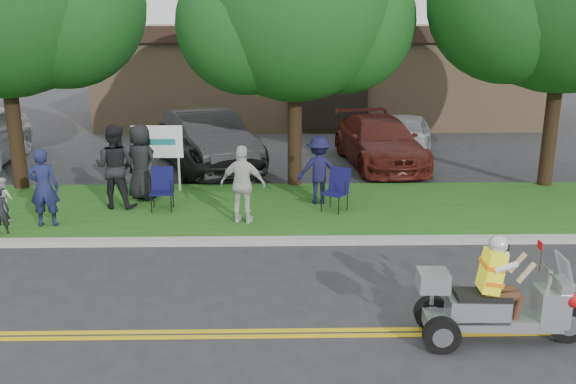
{
  "coord_description": "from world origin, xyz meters",
  "views": [
    {
      "loc": [
        0.02,
        -8.17,
        4.26
      ],
      "look_at": [
        0.22,
        2.0,
        1.36
      ],
      "focal_mm": 38.0,
      "sensor_mm": 36.0,
      "label": 1
    }
  ],
  "objects_px": {
    "lawn_chair_b": "(162,186)",
    "parked_car_left": "(208,139)",
    "parked_car_right": "(380,142)",
    "parked_car_far_right": "(403,137)",
    "spectator_adult_mid": "(115,167)",
    "lawn_chair_a": "(337,187)",
    "spectator_adult_left": "(44,188)",
    "parked_car_mid": "(209,144)",
    "trike_scooter": "(495,305)",
    "spectator_adult_right": "(243,185)"
  },
  "relations": [
    {
      "from": "lawn_chair_b",
      "to": "parked_car_left",
      "type": "relative_size",
      "value": 0.19
    },
    {
      "from": "parked_car_right",
      "to": "parked_car_far_right",
      "type": "bearing_deg",
      "value": 34.41
    },
    {
      "from": "spectator_adult_mid",
      "to": "parked_car_right",
      "type": "xyz_separation_m",
      "value": [
        6.74,
        4.5,
        -0.34
      ]
    },
    {
      "from": "lawn_chair_a",
      "to": "parked_car_right",
      "type": "distance_m",
      "value": 5.11
    },
    {
      "from": "spectator_adult_left",
      "to": "parked_car_mid",
      "type": "relative_size",
      "value": 0.32
    },
    {
      "from": "trike_scooter",
      "to": "parked_car_right",
      "type": "height_order",
      "value": "trike_scooter"
    },
    {
      "from": "spectator_adult_mid",
      "to": "trike_scooter",
      "type": "bearing_deg",
      "value": 147.81
    },
    {
      "from": "lawn_chair_a",
      "to": "spectator_adult_right",
      "type": "relative_size",
      "value": 0.58
    },
    {
      "from": "spectator_adult_mid",
      "to": "parked_car_left",
      "type": "relative_size",
      "value": 0.38
    },
    {
      "from": "trike_scooter",
      "to": "spectator_adult_right",
      "type": "distance_m",
      "value": 6.07
    },
    {
      "from": "spectator_adult_mid",
      "to": "parked_car_right",
      "type": "bearing_deg",
      "value": -136.14
    },
    {
      "from": "lawn_chair_b",
      "to": "spectator_adult_right",
      "type": "height_order",
      "value": "spectator_adult_right"
    },
    {
      "from": "spectator_adult_mid",
      "to": "spectator_adult_right",
      "type": "height_order",
      "value": "spectator_adult_mid"
    },
    {
      "from": "spectator_adult_mid",
      "to": "parked_car_far_right",
      "type": "height_order",
      "value": "spectator_adult_mid"
    },
    {
      "from": "spectator_adult_left",
      "to": "spectator_adult_right",
      "type": "distance_m",
      "value": 4.08
    },
    {
      "from": "lawn_chair_a",
      "to": "spectator_adult_mid",
      "type": "height_order",
      "value": "spectator_adult_mid"
    },
    {
      "from": "lawn_chair_b",
      "to": "parked_car_right",
      "type": "relative_size",
      "value": 0.19
    },
    {
      "from": "spectator_adult_right",
      "to": "parked_car_mid",
      "type": "xyz_separation_m",
      "value": [
        -1.28,
        5.35,
        -0.21
      ]
    },
    {
      "from": "spectator_adult_left",
      "to": "parked_car_mid",
      "type": "xyz_separation_m",
      "value": [
        2.8,
        5.49,
        -0.21
      ]
    },
    {
      "from": "trike_scooter",
      "to": "spectator_adult_mid",
      "type": "bearing_deg",
      "value": 140.06
    },
    {
      "from": "spectator_adult_right",
      "to": "parked_car_mid",
      "type": "distance_m",
      "value": 5.5
    },
    {
      "from": "parked_car_right",
      "to": "lawn_chair_a",
      "type": "bearing_deg",
      "value": -116.68
    },
    {
      "from": "spectator_adult_mid",
      "to": "parked_car_mid",
      "type": "xyz_separation_m",
      "value": [
        1.65,
        4.21,
        -0.33
      ]
    },
    {
      "from": "parked_car_far_right",
      "to": "lawn_chair_a",
      "type": "bearing_deg",
      "value": -99.07
    },
    {
      "from": "spectator_adult_left",
      "to": "parked_car_right",
      "type": "height_order",
      "value": "spectator_adult_left"
    },
    {
      "from": "parked_car_far_right",
      "to": "spectator_adult_mid",
      "type": "bearing_deg",
      "value": -129.22
    },
    {
      "from": "parked_car_left",
      "to": "lawn_chair_a",
      "type": "bearing_deg",
      "value": -77.84
    },
    {
      "from": "parked_car_far_right",
      "to": "parked_car_right",
      "type": "bearing_deg",
      "value": -122.75
    },
    {
      "from": "spectator_adult_left",
      "to": "parked_car_right",
      "type": "relative_size",
      "value": 0.33
    },
    {
      "from": "trike_scooter",
      "to": "lawn_chair_b",
      "type": "distance_m",
      "value": 8.03
    },
    {
      "from": "spectator_adult_mid",
      "to": "spectator_adult_left",
      "type": "bearing_deg",
      "value": 58.23
    },
    {
      "from": "lawn_chair_b",
      "to": "parked_car_mid",
      "type": "bearing_deg",
      "value": 79.36
    },
    {
      "from": "lawn_chair_a",
      "to": "spectator_adult_left",
      "type": "xyz_separation_m",
      "value": [
        -6.14,
        -0.97,
        0.28
      ]
    },
    {
      "from": "lawn_chair_b",
      "to": "spectator_adult_mid",
      "type": "height_order",
      "value": "spectator_adult_mid"
    },
    {
      "from": "parked_car_mid",
      "to": "parked_car_right",
      "type": "relative_size",
      "value": 1.05
    },
    {
      "from": "spectator_adult_mid",
      "to": "parked_car_far_right",
      "type": "distance_m",
      "value": 9.26
    },
    {
      "from": "parked_car_right",
      "to": "spectator_adult_mid",
      "type": "bearing_deg",
      "value": -152.98
    },
    {
      "from": "spectator_adult_left",
      "to": "parked_car_far_right",
      "type": "distance_m",
      "value": 10.93
    },
    {
      "from": "spectator_adult_right",
      "to": "parked_car_right",
      "type": "relative_size",
      "value": 0.34
    },
    {
      "from": "lawn_chair_b",
      "to": "spectator_adult_mid",
      "type": "xyz_separation_m",
      "value": [
        -1.06,
        0.14,
        0.41
      ]
    },
    {
      "from": "lawn_chair_a",
      "to": "lawn_chair_b",
      "type": "xyz_separation_m",
      "value": [
        -3.93,
        0.17,
        -0.01
      ]
    },
    {
      "from": "trike_scooter",
      "to": "parked_car_right",
      "type": "relative_size",
      "value": 0.48
    },
    {
      "from": "trike_scooter",
      "to": "parked_car_mid",
      "type": "height_order",
      "value": "trike_scooter"
    },
    {
      "from": "trike_scooter",
      "to": "spectator_adult_right",
      "type": "bearing_deg",
      "value": 129.26
    },
    {
      "from": "spectator_adult_right",
      "to": "parked_car_left",
      "type": "xyz_separation_m",
      "value": [
        -1.33,
        5.49,
        -0.1
      ]
    },
    {
      "from": "lawn_chair_a",
      "to": "spectator_adult_mid",
      "type": "xyz_separation_m",
      "value": [
        -4.99,
        0.3,
        0.41
      ]
    },
    {
      "from": "spectator_adult_mid",
      "to": "spectator_adult_right",
      "type": "relative_size",
      "value": 1.15
    },
    {
      "from": "trike_scooter",
      "to": "lawn_chair_a",
      "type": "height_order",
      "value": "trike_scooter"
    },
    {
      "from": "spectator_adult_right",
      "to": "parked_car_left",
      "type": "bearing_deg",
      "value": -64.16
    },
    {
      "from": "lawn_chair_a",
      "to": "parked_car_right",
      "type": "bearing_deg",
      "value": 104.66
    }
  ]
}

